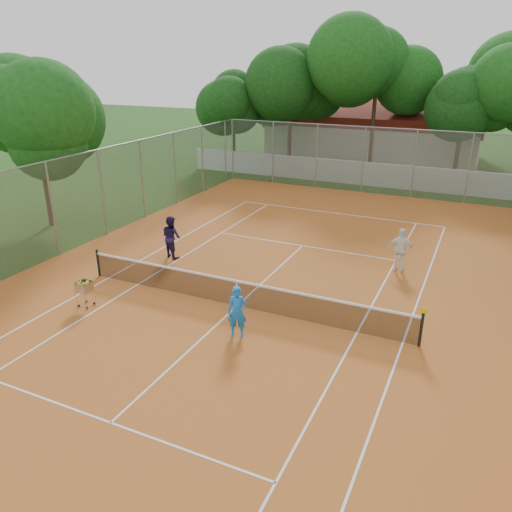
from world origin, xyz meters
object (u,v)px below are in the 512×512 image
at_px(player_far_left, 171,237).
at_px(ball_hopper, 85,293).
at_px(player_near, 237,312).
at_px(player_far_right, 401,250).
at_px(tennis_net, 237,293).
at_px(clubhouse, 375,131).

height_order(player_far_left, ball_hopper, player_far_left).
bearing_deg(player_near, player_far_left, 118.92).
bearing_deg(player_near, player_far_right, 43.03).
bearing_deg(player_far_left, player_far_right, -144.26).
distance_m(tennis_net, ball_hopper, 5.09).
height_order(player_far_right, ball_hopper, player_far_right).
bearing_deg(ball_hopper, player_far_right, 17.67).
bearing_deg(ball_hopper, clubhouse, 62.82).
height_order(clubhouse, player_near, clubhouse).
height_order(player_near, player_far_left, player_far_left).
bearing_deg(player_near, tennis_net, 96.55).
xyz_separation_m(tennis_net, player_far_left, (-4.51, 2.86, 0.40)).
distance_m(tennis_net, clubhouse, 29.12).
relative_size(tennis_net, ball_hopper, 12.26).
bearing_deg(tennis_net, player_far_left, 147.64).
bearing_deg(player_far_right, player_near, 58.81).
xyz_separation_m(player_far_right, ball_hopper, (-9.01, -7.57, -0.38)).
relative_size(player_far_right, ball_hopper, 1.78).
xyz_separation_m(tennis_net, player_far_right, (4.39, 5.43, 0.37)).
bearing_deg(tennis_net, player_far_right, 51.05).
height_order(player_near, player_far_right, player_far_right).
distance_m(clubhouse, ball_hopper, 31.30).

